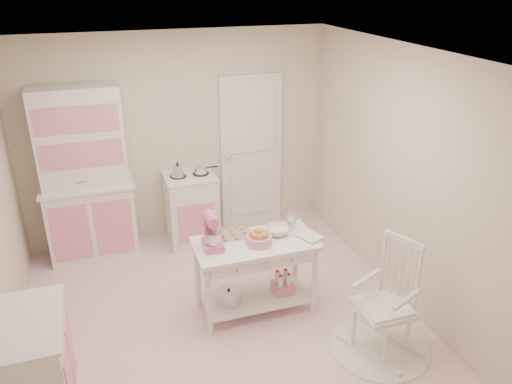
{
  "coord_description": "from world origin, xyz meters",
  "views": [
    {
      "loc": [
        -0.96,
        -4.0,
        3.23
      ],
      "look_at": [
        0.55,
        0.5,
        1.09
      ],
      "focal_mm": 35.0,
      "sensor_mm": 36.0,
      "label": 1
    }
  ],
  "objects_px": {
    "work_table": "(255,276)",
    "hutch": "(85,176)",
    "stand_mixer": "(212,232)",
    "bread_basket": "(259,240)",
    "base_cabinet": "(34,372)",
    "stove": "(192,209)",
    "rocking_chair": "(385,299)"
  },
  "relations": [
    {
      "from": "base_cabinet",
      "to": "stand_mixer",
      "type": "relative_size",
      "value": 2.71
    },
    {
      "from": "stove",
      "to": "base_cabinet",
      "type": "distance_m",
      "value": 2.91
    },
    {
      "from": "base_cabinet",
      "to": "stand_mixer",
      "type": "height_order",
      "value": "stand_mixer"
    },
    {
      "from": "hutch",
      "to": "base_cabinet",
      "type": "xyz_separation_m",
      "value": [
        -0.5,
        -2.42,
        -0.58
      ]
    },
    {
      "from": "hutch",
      "to": "work_table",
      "type": "distance_m",
      "value": 2.33
    },
    {
      "from": "stove",
      "to": "base_cabinet",
      "type": "xyz_separation_m",
      "value": [
        -1.7,
        -2.37,
        0.0
      ]
    },
    {
      "from": "work_table",
      "to": "stand_mixer",
      "type": "distance_m",
      "value": 0.71
    },
    {
      "from": "stand_mixer",
      "to": "stove",
      "type": "bearing_deg",
      "value": 87.68
    },
    {
      "from": "stove",
      "to": "rocking_chair",
      "type": "relative_size",
      "value": 0.84
    },
    {
      "from": "bread_basket",
      "to": "stove",
      "type": "bearing_deg",
      "value": 101.26
    },
    {
      "from": "bread_basket",
      "to": "work_table",
      "type": "bearing_deg",
      "value": 111.8
    },
    {
      "from": "stand_mixer",
      "to": "bread_basket",
      "type": "xyz_separation_m",
      "value": [
        0.44,
        -0.07,
        -0.12
      ]
    },
    {
      "from": "hutch",
      "to": "stand_mixer",
      "type": "xyz_separation_m",
      "value": [
        1.09,
        -1.64,
        -0.07
      ]
    },
    {
      "from": "stove",
      "to": "stand_mixer",
      "type": "distance_m",
      "value": 1.67
    },
    {
      "from": "hutch",
      "to": "stand_mixer",
      "type": "bearing_deg",
      "value": -56.35
    },
    {
      "from": "work_table",
      "to": "stove",
      "type": "bearing_deg",
      "value": 100.91
    },
    {
      "from": "work_table",
      "to": "bread_basket",
      "type": "bearing_deg",
      "value": -68.2
    },
    {
      "from": "base_cabinet",
      "to": "rocking_chair",
      "type": "xyz_separation_m",
      "value": [
        2.92,
        -0.15,
        0.09
      ]
    },
    {
      "from": "rocking_chair",
      "to": "bread_basket",
      "type": "relative_size",
      "value": 4.4
    },
    {
      "from": "work_table",
      "to": "stand_mixer",
      "type": "bearing_deg",
      "value": 177.27
    },
    {
      "from": "stove",
      "to": "rocking_chair",
      "type": "distance_m",
      "value": 2.8
    },
    {
      "from": "base_cabinet",
      "to": "bread_basket",
      "type": "xyz_separation_m",
      "value": [
        2.03,
        0.71,
        0.39
      ]
    },
    {
      "from": "base_cabinet",
      "to": "work_table",
      "type": "height_order",
      "value": "base_cabinet"
    },
    {
      "from": "work_table",
      "to": "hutch",
      "type": "bearing_deg",
      "value": 132.33
    },
    {
      "from": "hutch",
      "to": "stove",
      "type": "relative_size",
      "value": 2.26
    },
    {
      "from": "base_cabinet",
      "to": "bread_basket",
      "type": "height_order",
      "value": "base_cabinet"
    },
    {
      "from": "hutch",
      "to": "rocking_chair",
      "type": "bearing_deg",
      "value": -46.77
    },
    {
      "from": "hutch",
      "to": "bread_basket",
      "type": "xyz_separation_m",
      "value": [
        1.53,
        -1.71,
        -0.19
      ]
    },
    {
      "from": "work_table",
      "to": "bread_basket",
      "type": "height_order",
      "value": "bread_basket"
    },
    {
      "from": "rocking_chair",
      "to": "bread_basket",
      "type": "height_order",
      "value": "rocking_chair"
    },
    {
      "from": "hutch",
      "to": "rocking_chair",
      "type": "height_order",
      "value": "hutch"
    },
    {
      "from": "base_cabinet",
      "to": "stand_mixer",
      "type": "bearing_deg",
      "value": 26.1
    }
  ]
}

